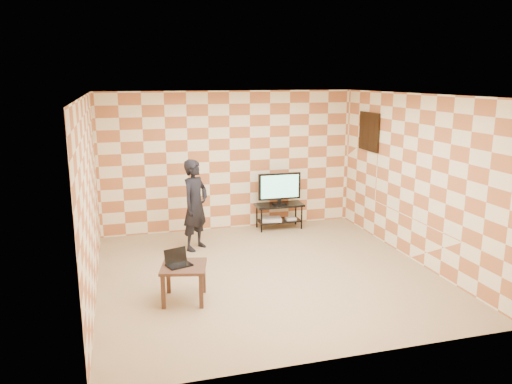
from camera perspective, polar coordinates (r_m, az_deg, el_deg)
floor at (r=7.78m, az=1.20°, el=-9.24°), size 5.00×5.00×0.00m
wall_back at (r=9.76m, az=-3.01°, el=3.55°), size 5.00×0.02×2.70m
wall_front at (r=5.12m, az=9.41°, el=-5.31°), size 5.00×0.02×2.70m
wall_left at (r=7.09m, az=-18.47°, el=-0.69°), size 0.02×5.00×2.70m
wall_right at (r=8.44m, az=17.73°, el=1.47°), size 0.02×5.00×2.70m
ceiling at (r=7.21m, az=1.31°, el=11.04°), size 5.00×5.00×0.02m
wall_art at (r=9.65m, az=12.80°, el=6.74°), size 0.04×0.72×0.72m
tv_stand at (r=9.90m, az=2.67°, el=-2.14°), size 0.94×0.42×0.50m
tv at (r=9.79m, az=2.70°, el=0.57°), size 0.86×0.16×0.62m
dvd_player at (r=9.88m, az=1.72°, el=-3.13°), size 0.44×0.35×0.07m
game_console at (r=9.98m, az=3.99°, el=-3.05°), size 0.21×0.15×0.05m
side_table at (r=6.81m, az=-8.25°, el=-8.99°), size 0.70×0.70×0.50m
laptop at (r=6.79m, az=-8.93°, el=-7.83°), size 0.38×0.34×0.21m
person at (r=8.67m, az=-6.96°, el=-1.48°), size 0.68×0.68×1.59m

